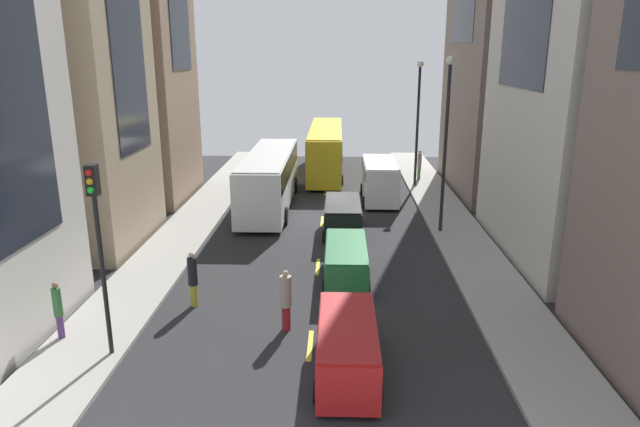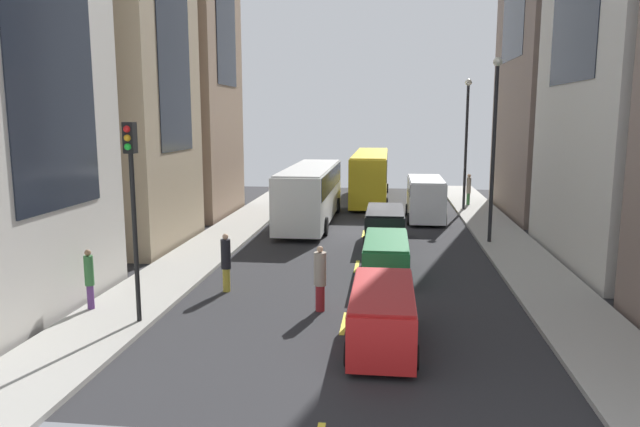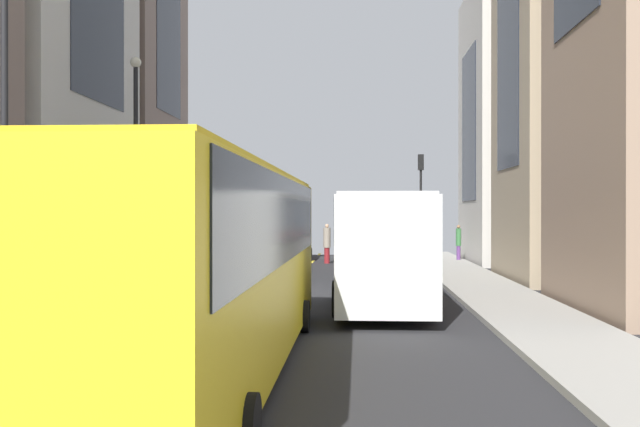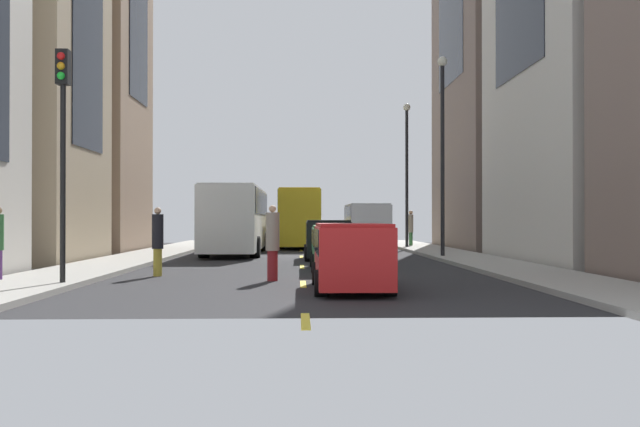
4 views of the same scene
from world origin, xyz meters
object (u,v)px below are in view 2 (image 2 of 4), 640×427
Objects in this scene: car_red_2 at (382,312)px; pedestrian_walking_far at (320,277)px; car_green_0 at (386,254)px; streetcar_yellow at (371,172)px; pedestrian_crossing_near at (226,261)px; car_black_1 at (385,223)px; delivery_van_white at (426,196)px; pedestrian_waiting_curb at (469,188)px; traffic_light_near_corner at (132,185)px; pedestrian_crossing_mid at (89,277)px; city_bus_white at (311,189)px.

pedestrian_walking_far reaches higher than car_red_2.
pedestrian_walking_far is at bearing -115.31° from car_green_0.
car_green_0 is at bearing -16.38° from pedestrian_walking_far.
streetcar_yellow reaches higher than pedestrian_crossing_near.
car_black_1 is (-0.10, 6.28, 0.11)m from car_green_0.
delivery_van_white is 2.62× the size of pedestrian_crossing_near.
streetcar_yellow is 7.55m from pedestrian_waiting_curb.
car_green_0 is at bearing 57.51° from pedestrian_crossing_near.
traffic_light_near_corner is (-6.09, -28.31, 2.18)m from streetcar_yellow.
car_green_0 is 0.78× the size of traffic_light_near_corner.
delivery_van_white is at bearing -67.46° from streetcar_yellow.
car_black_1 is at bearing 90.25° from pedestrian_crossing_near.
traffic_light_near_corner is (2.02, -0.93, 3.10)m from pedestrian_crossing_mid.
car_black_1 is at bearing -1.67° from pedestrian_walking_far.
car_red_2 is 2.11× the size of pedestrian_walking_far.
streetcar_yellow reaches higher than car_green_0.
pedestrian_crossing_near reaches higher than pedestrian_crossing_mid.
car_green_0 is 10.40m from traffic_light_near_corner.
city_bus_white reaches higher than pedestrian_walking_far.
delivery_van_white is 22.05m from traffic_light_near_corner.
pedestrian_walking_far is 1.00× the size of pedestrian_waiting_curb.
car_red_2 is at bearing -90.42° from car_green_0.
car_black_1 is (-2.39, -6.87, -0.49)m from delivery_van_white.
delivery_van_white is at bearing 80.11° from car_green_0.
pedestrian_crossing_near is (-8.02, -15.83, -0.38)m from delivery_van_white.
pedestrian_crossing_near is at bearing 73.04° from pedestrian_walking_far.
city_bus_white is at bearing 111.48° from car_green_0.
delivery_van_white is 18.14m from pedestrian_walking_far.
streetcar_yellow is 6.32× the size of pedestrian_walking_far.
streetcar_yellow is 2.30× the size of traffic_light_near_corner.
car_green_0 is 7.21m from car_red_2.
car_black_1 reaches higher than car_green_0.
pedestrian_walking_far is 24.64m from pedestrian_waiting_curb.
pedestrian_crossing_mid is 28.74m from pedestrian_waiting_curb.
city_bus_white is at bearing -107.27° from streetcar_yellow.
city_bus_white reaches higher than delivery_van_white.
pedestrian_waiting_curb is 0.36× the size of traffic_light_near_corner.
delivery_van_white is at bearing -58.96° from pedestrian_crossing_mid.
pedestrian_waiting_curb is (5.70, 12.68, 0.30)m from car_black_1.
pedestrian_waiting_curb is (10.14, 7.44, -0.68)m from city_bus_white.
pedestrian_waiting_curb is at bearing 36.26° from city_bus_white.
car_black_1 is 10.91m from pedestrian_walking_far.
traffic_light_near_corner reaches higher than car_black_1.
pedestrian_crossing_near is (-5.64, -8.96, 0.11)m from car_black_1.
pedestrian_walking_far is (-4.39, -17.59, -0.37)m from delivery_van_white.
delivery_van_white is (3.61, -8.71, -0.61)m from streetcar_yellow.
traffic_light_near_corner is at bearing -102.13° from streetcar_yellow.
pedestrian_walking_far is (-2.10, -4.45, 0.23)m from car_green_0.
pedestrian_walking_far reaches higher than pedestrian_crossing_mid.
traffic_light_near_corner reaches higher than pedestrian_crossing_mid.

